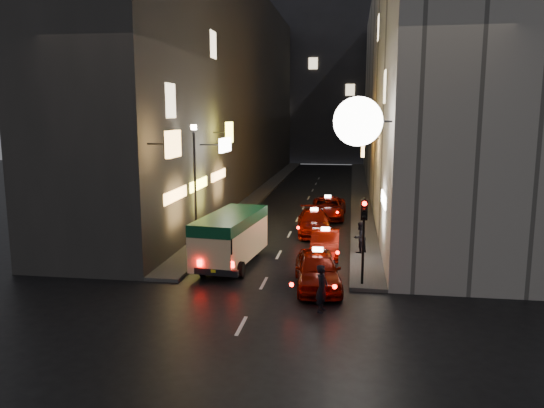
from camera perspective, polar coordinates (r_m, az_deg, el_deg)
The scene contains 15 objects.
ground at distance 14.45m, azimuth -6.77°, elevation -18.96°, with size 120.00×120.00×0.00m, color black.
building_left at distance 47.64m, azimuth -5.47°, elevation 12.20°, with size 7.55×52.00×18.00m.
building_right at distance 46.46m, azimuth 14.50°, elevation 12.01°, with size 8.31×52.00×18.00m.
building_far at distance 78.38m, azimuth 6.20°, elevation 12.68°, with size 30.00×10.00×22.00m, color #2F2F34.
sidewalk_left at distance 47.34m, azimuth -0.88°, elevation 1.43°, with size 1.50×52.00×0.15m, color #44423F.
sidewalk_right at distance 46.71m, azimuth 9.46°, elevation 1.18°, with size 1.50×52.00×0.15m, color #44423F.
minibus at distance 24.32m, azimuth -4.44°, elevation -3.14°, with size 2.56×5.77×2.40m.
taxi_near at distance 21.41m, azimuth 4.92°, elevation -6.73°, with size 2.92×5.69×1.90m.
taxi_second at distance 26.07m, azimuth 5.74°, elevation -4.02°, with size 2.00×4.71×1.66m.
taxi_third at distance 30.85m, azimuth 4.55°, elevation -1.75°, with size 2.51×5.14×1.75m.
taxi_far at distance 35.53m, azimuth 6.00°, elevation -0.23°, with size 2.16×5.07×1.77m.
pedestrian_crossing at distance 18.90m, azimuth 5.40°, elevation -8.70°, with size 0.63×0.41×1.92m, color black.
pedestrian_sidewalk at distance 26.34m, azimuth 9.43°, elevation -3.35°, with size 0.65×0.41×1.73m, color black.
traffic_light at distance 21.11m, azimuth 9.86°, elevation -1.98°, with size 0.26×0.43×3.50m.
lamp_post at distance 26.54m, azimuth -8.29°, elevation 2.72°, with size 0.28×0.28×6.22m.
Camera 1 is at (3.47, -12.20, 6.93)m, focal length 35.00 mm.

